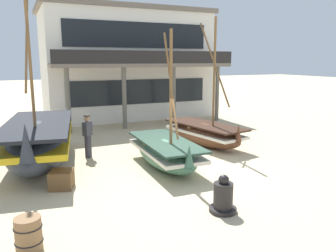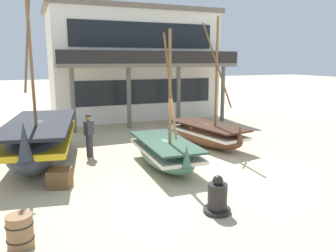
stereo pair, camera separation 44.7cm
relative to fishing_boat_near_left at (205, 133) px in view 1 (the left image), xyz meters
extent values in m
plane|color=#CCB78E|center=(-2.58, -2.70, -0.56)|extent=(120.00, 120.00, 0.00)
ellipsoid|color=brown|center=(0.00, 0.02, -0.07)|extent=(2.18, 4.32, 0.97)
cube|color=silver|center=(0.00, 0.02, 0.05)|extent=(2.16, 4.16, 0.12)
cube|color=#351E13|center=(0.00, 0.02, 0.38)|extent=(2.20, 4.25, 0.07)
cone|color=brown|center=(0.37, -1.93, 0.37)|extent=(0.33, 0.33, 0.68)
cylinder|color=brown|center=(0.09, -0.49, 2.53)|extent=(0.10, 0.10, 4.81)
cylinder|color=brown|center=(0.09, -0.49, 3.03)|extent=(0.43, 1.91, 3.45)
cube|color=brown|center=(-0.06, 0.32, 0.27)|extent=(1.36, 0.41, 0.06)
ellipsoid|color=#2D333D|center=(-6.89, 0.03, 0.23)|extent=(3.09, 6.12, 1.58)
cube|color=gold|center=(-6.89, 0.03, 0.43)|extent=(3.08, 5.89, 0.19)
cube|color=black|center=(-6.89, 0.03, 0.96)|extent=(3.14, 6.01, 0.11)
cone|color=#2D333D|center=(-7.37, -2.74, 0.94)|extent=(0.49, 0.49, 1.11)
cylinder|color=brown|center=(-7.02, -0.69, 3.94)|extent=(0.10, 0.10, 6.79)
cylinder|color=brown|center=(-7.02, -0.69, 4.40)|extent=(0.55, 2.80, 4.31)
cube|color=brown|center=(-6.82, 0.46, 0.79)|extent=(2.03, 0.50, 0.06)
ellipsoid|color=#427056|center=(-2.84, -2.05, -0.07)|extent=(1.64, 4.00, 0.97)
cube|color=silver|center=(-2.84, -2.05, 0.05)|extent=(1.65, 3.85, 0.12)
cube|color=#243D2F|center=(-2.84, -2.05, 0.37)|extent=(1.68, 3.93, 0.07)
cone|color=#427056|center=(-2.90, -3.95, 0.36)|extent=(0.31, 0.31, 0.68)
cylinder|color=brown|center=(-2.86, -2.54, 2.15)|extent=(0.10, 0.10, 4.06)
cylinder|color=brown|center=(-2.86, -2.54, 2.39)|extent=(0.11, 1.22, 3.42)
cube|color=brown|center=(-2.83, -1.75, 0.27)|extent=(1.44, 0.21, 0.06)
cylinder|color=#33333D|center=(-5.11, 0.27, -0.12)|extent=(0.26, 0.26, 0.88)
cube|color=#383842|center=(-5.11, 0.27, 0.59)|extent=(0.42, 0.40, 0.54)
sphere|color=#A87A56|center=(-5.11, 0.27, 0.98)|extent=(0.22, 0.22, 0.22)
cylinder|color=#2D2823|center=(-5.11, 0.27, 1.10)|extent=(0.24, 0.24, 0.05)
cylinder|color=black|center=(-3.00, -5.95, -0.51)|extent=(0.70, 0.70, 0.10)
cylinder|color=black|center=(-3.00, -5.95, -0.13)|extent=(0.49, 0.49, 0.65)
sphere|color=black|center=(-3.00, -5.95, 0.28)|extent=(0.27, 0.27, 0.27)
cylinder|color=olive|center=(-7.51, -5.82, -0.21)|extent=(0.52, 0.52, 0.70)
torus|color=black|center=(-7.51, -5.82, -0.05)|extent=(0.56, 0.56, 0.03)
torus|color=black|center=(-7.51, -5.82, -0.36)|extent=(0.56, 0.56, 0.03)
cube|color=brown|center=(-6.48, -2.65, -0.28)|extent=(0.83, 0.83, 0.54)
cube|color=white|center=(-0.62, 9.60, 2.80)|extent=(10.49, 5.54, 6.72)
cube|color=#70665B|center=(-0.62, 9.60, 6.32)|extent=(10.91, 5.76, 0.30)
cube|color=black|center=(-0.62, 6.79, 1.29)|extent=(8.81, 0.06, 1.48)
cube|color=black|center=(-0.62, 6.79, 4.65)|extent=(8.81, 0.06, 1.48)
cube|color=#70665B|center=(-0.62, 5.82, 2.90)|extent=(10.49, 2.00, 0.20)
cylinder|color=#666056|center=(-5.11, 5.12, 1.12)|extent=(0.24, 0.24, 3.36)
cylinder|color=#666056|center=(-2.11, 5.12, 1.12)|extent=(0.24, 0.24, 3.36)
cylinder|color=#666056|center=(0.88, 5.12, 1.12)|extent=(0.24, 0.24, 3.36)
cylinder|color=#666056|center=(3.88, 5.12, 1.12)|extent=(0.24, 0.24, 3.36)
cube|color=black|center=(-0.62, 4.86, 3.35)|extent=(10.49, 0.08, 0.70)
camera|label=1|loc=(-7.51, -12.54, 3.19)|focal=35.80mm
camera|label=2|loc=(-7.10, -12.71, 3.19)|focal=35.80mm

